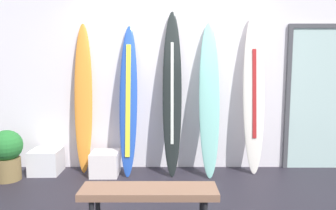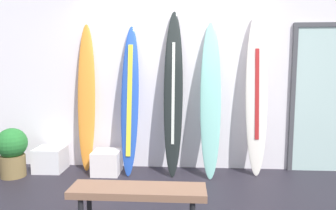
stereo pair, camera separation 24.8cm
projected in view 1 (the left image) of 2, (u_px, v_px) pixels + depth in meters
ground at (174, 203)px, 3.39m from camera, size 8.00×8.00×0.04m
wall_back at (173, 73)px, 4.52m from camera, size 7.20×0.20×2.80m
surfboard_sunset at (85, 98)px, 4.31m from camera, size 0.27×0.30×2.09m
surfboard_cobalt at (130, 101)px, 4.21m from camera, size 0.25×0.48×2.06m
surfboard_charcoal at (174, 94)px, 4.20m from camera, size 0.27×0.47×2.26m
surfboard_seafoam at (210, 100)px, 4.19m from camera, size 0.30×0.53×2.11m
surfboard_ivory at (255, 95)px, 4.25m from camera, size 0.31×0.32×2.23m
display_block_left at (106, 163)px, 4.23m from camera, size 0.37×0.37×0.32m
display_block_center at (48, 161)px, 4.31m from camera, size 0.40×0.40×0.34m
glass_door at (325, 95)px, 4.43m from camera, size 1.09×0.06×2.08m
potted_plant at (8, 153)px, 4.01m from camera, size 0.40×0.40×0.67m
bench at (150, 195)px, 2.57m from camera, size 1.14×0.30×0.47m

